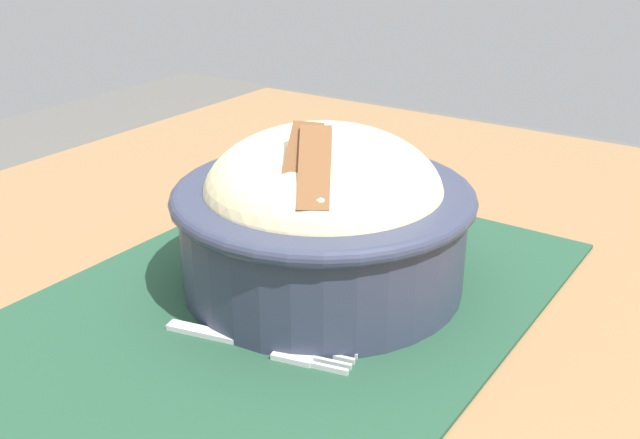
% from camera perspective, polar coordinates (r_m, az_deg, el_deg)
% --- Properties ---
extents(table, '(1.06, 0.85, 0.71)m').
position_cam_1_polar(table, '(0.54, -2.60, -13.52)').
color(table, olive).
rests_on(table, ground_plane).
extents(placemat, '(0.42, 0.31, 0.00)m').
position_cam_1_polar(placemat, '(0.52, -2.36, -6.20)').
color(placemat, '#1E422D').
rests_on(placemat, table).
extents(bowl, '(0.23, 0.23, 0.13)m').
position_cam_1_polar(bowl, '(0.52, -0.01, 0.49)').
color(bowl, '#2D3347').
rests_on(bowl, placemat).
extents(fork, '(0.04, 0.13, 0.00)m').
position_cam_1_polar(fork, '(0.46, -4.23, -9.87)').
color(fork, silver).
rests_on(fork, placemat).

